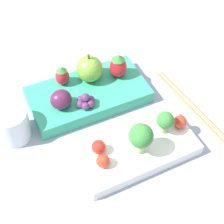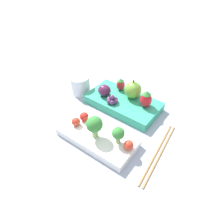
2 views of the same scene
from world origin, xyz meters
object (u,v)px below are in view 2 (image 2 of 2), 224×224
Objects in this scene: apple at (133,90)px; strawberry_1 at (121,84)px; plum at (104,90)px; cherry_tomato_1 at (129,145)px; drinking_cup at (80,85)px; broccoli_floret_1 at (118,134)px; cherry_tomato_0 at (84,117)px; broccoli_floret_0 at (96,126)px; cherry_tomato_2 at (76,122)px; grape_cluster at (112,100)px; bento_box_fruit at (123,103)px; chopsticks_pair at (159,152)px; bento_box_savoury at (99,138)px; strawberry_0 at (146,99)px.

apple is 1.47× the size of strawberry_1.
strawberry_1 reaches higher than plum.
drinking_cup is (0.26, -0.15, -0.00)m from cherry_tomato_1.
broccoli_floret_1 is 0.12m from cherry_tomato_0.
broccoli_floret_0 is 1.55× the size of plum.
cherry_tomato_0 is at bearing -28.46° from broccoli_floret_0.
cherry_tomato_1 and cherry_tomato_2 have the same top height.
cherry_tomato_0 is 0.10m from grape_cluster.
cherry_tomato_2 is at bearing 70.13° from bento_box_fruit.
grape_cluster is (0.12, -0.13, 0.00)m from cherry_tomato_1.
plum is at bearing -25.16° from chopsticks_pair.
apple reaches higher than cherry_tomato_1.
strawberry_1 reaches higher than bento_box_savoury.
strawberry_1 is at bearing -76.82° from bento_box_savoury.
cherry_tomato_1 is at bearing -174.49° from broccoli_floret_0.
grape_cluster reaches higher than bento_box_savoury.
cherry_tomato_0 is 0.40× the size of apple.
strawberry_0 is (-0.13, -0.16, 0.02)m from cherry_tomato_2.
bento_box_savoury is at bearing 15.32° from chopsticks_pair.
grape_cluster reaches higher than chopsticks_pair.
strawberry_0 is 1.26× the size of strawberry_1.
cherry_tomato_0 is 1.02× the size of cherry_tomato_1.
broccoli_floret_0 reaches higher than bento_box_savoury.
apple is at bearing -91.59° from broccoli_floret_0.
grape_cluster is 0.59× the size of drinking_cup.
bento_box_savoury is at bearing -179.37° from cherry_tomato_2.
strawberry_0 is 0.16m from chopsticks_pair.
strawberry_0 is 0.10m from grape_cluster.
bento_box_savoury is 8.76× the size of cherry_tomato_0.
drinking_cup is at bearing -48.68° from cherry_tomato_0.
apple is (0.08, -0.18, 0.02)m from cherry_tomato_1.
cherry_tomato_0 is 0.17m from apple.
bento_box_savoury is 0.16m from bento_box_fruit.
drinking_cup is (0.10, -0.15, -0.00)m from cherry_tomato_2.
bento_box_savoury is at bearing 5.03° from broccoli_floret_1.
cherry_tomato_2 is (0.06, 0.16, 0.02)m from bento_box_fruit.
grape_cluster reaches higher than bento_box_fruit.
apple is at bearing -21.54° from strawberry_0.
apple is 0.21m from chopsticks_pair.
cherry_tomato_0 is 0.22m from chopsticks_pair.
broccoli_floret_1 is 0.27m from drinking_cup.
cherry_tomato_1 is at bearing 122.32° from bento_box_fruit.
cherry_tomato_0 is at bearing -104.81° from cherry_tomato_2.
strawberry_0 reaches higher than strawberry_1.
broccoli_floret_1 reaches higher than cherry_tomato_2.
drinking_cup reaches higher than bento_box_savoury.
cherry_tomato_1 is (-0.09, -0.01, -0.03)m from broccoli_floret_0.
strawberry_1 is 0.68× the size of drinking_cup.
broccoli_floret_1 is at bearing 20.81° from chopsticks_pair.
drinking_cup reaches higher than cherry_tomato_2.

